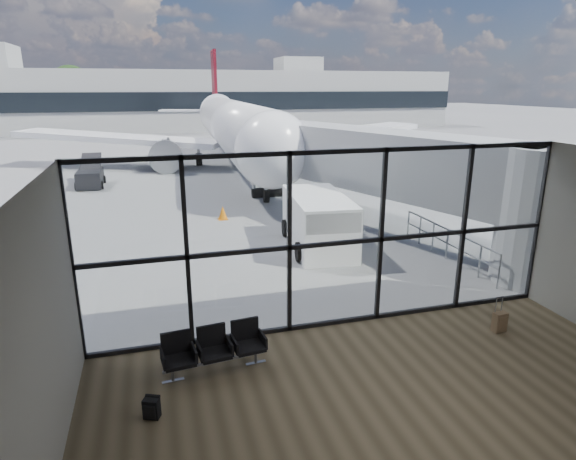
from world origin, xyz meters
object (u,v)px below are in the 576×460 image
seating_row (213,347)px  suitcase (500,322)px  backpack (151,408)px  airliner (233,125)px  service_van (319,221)px  belt_loader (90,177)px

seating_row → suitcase: (7.07, -0.29, -0.27)m
backpack → airliner: 31.45m
suitcase → airliner: bearing=88.8°
service_van → belt_loader: bearing=129.0°
suitcase → service_van: size_ratio=0.19×
airliner → suitcase: bearing=-83.9°
seating_row → suitcase: seating_row is taller
backpack → service_van: size_ratio=0.09×
seating_row → service_van: 8.71m
belt_loader → airliner: bearing=35.4°
backpack → service_van: (6.24, 8.47, 0.81)m
airliner → backpack: bearing=-99.5°
service_van → belt_loader: service_van is taller
backpack → seating_row: bearing=68.1°
suitcase → service_van: 7.80m
belt_loader → suitcase: bearing=-62.6°
suitcase → airliner: 29.74m
suitcase → airliner: airliner is taller
seating_row → belt_loader: (-4.62, 22.05, 0.05)m
backpack → airliner: airliner is taller
seating_row → belt_loader: bearing=95.6°
seating_row → airliner: airliner is taller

